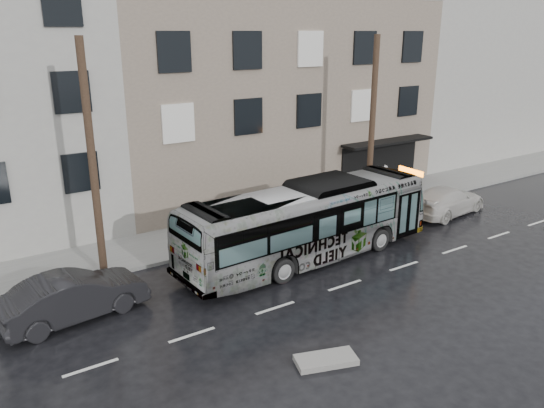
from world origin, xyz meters
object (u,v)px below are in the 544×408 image
at_px(utility_pole_rear, 92,163).
at_px(dark_sedan, 74,296).
at_px(utility_pole_front, 372,127).
at_px(white_sedan, 446,201).
at_px(bus, 308,222).
at_px(sign_post, 384,186).

xyz_separation_m(utility_pole_rear, dark_sedan, (-1.74, -2.64, -3.85)).
height_order(utility_pole_front, white_sedan, utility_pole_front).
bearing_deg(utility_pole_front, white_sedan, -33.60).
bearing_deg(dark_sedan, bus, -99.32).
height_order(utility_pole_front, utility_pole_rear, same).
height_order(white_sedan, dark_sedan, dark_sedan).
xyz_separation_m(utility_pole_front, white_sedan, (3.46, -2.30, -3.91)).
height_order(sign_post, white_sedan, sign_post).
distance_m(bus, white_sedan, 9.70).
bearing_deg(sign_post, utility_pole_front, 180.00).
relative_size(white_sedan, dark_sedan, 1.05).
height_order(bus, white_sedan, bus).
relative_size(bus, white_sedan, 2.31).
bearing_deg(bus, utility_pole_front, -67.66).
bearing_deg(utility_pole_rear, dark_sedan, -123.40).
bearing_deg(utility_pole_front, utility_pole_rear, 180.00).
bearing_deg(white_sedan, utility_pole_rear, 74.83).
distance_m(utility_pole_front, sign_post, 3.48).
xyz_separation_m(white_sedan, dark_sedan, (-19.20, -0.34, 0.06)).
relative_size(sign_post, dark_sedan, 0.49).
relative_size(utility_pole_front, dark_sedan, 1.85).
height_order(utility_pole_front, dark_sedan, utility_pole_front).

